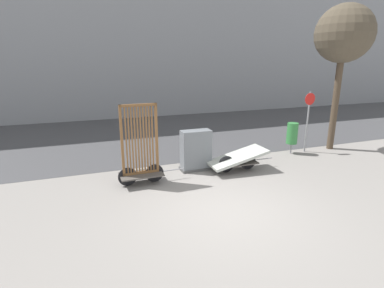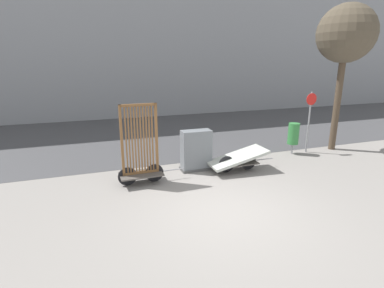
{
  "view_description": "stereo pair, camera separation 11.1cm",
  "coord_description": "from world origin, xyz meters",
  "px_view_note": "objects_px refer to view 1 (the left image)",
  "views": [
    {
      "loc": [
        -2.92,
        -5.7,
        3.42
      ],
      "look_at": [
        0.0,
        2.33,
        1.04
      ],
      "focal_mm": 28.0,
      "sensor_mm": 36.0,
      "label": 1
    },
    {
      "loc": [
        -2.82,
        -5.74,
        3.42
      ],
      "look_at": [
        0.0,
        2.33,
        1.04
      ],
      "focal_mm": 28.0,
      "sensor_mm": 36.0,
      "label": 2
    }
  ],
  "objects_px": {
    "sign_post": "(308,115)",
    "bike_cart_with_mattress": "(238,159)",
    "street_tree": "(344,35)",
    "bike_cart_with_bedframe": "(141,156)",
    "utility_cabinet": "(196,152)",
    "trash_bin": "(292,133)"
  },
  "relations": [
    {
      "from": "bike_cart_with_bedframe",
      "to": "trash_bin",
      "type": "xyz_separation_m",
      "value": [
        5.91,
        0.97,
        -0.06
      ]
    },
    {
      "from": "bike_cart_with_mattress",
      "to": "utility_cabinet",
      "type": "xyz_separation_m",
      "value": [
        -1.22,
        0.55,
        0.2
      ]
    },
    {
      "from": "bike_cart_with_bedframe",
      "to": "utility_cabinet",
      "type": "distance_m",
      "value": 1.97
    },
    {
      "from": "bike_cart_with_mattress",
      "to": "utility_cabinet",
      "type": "distance_m",
      "value": 1.35
    },
    {
      "from": "sign_post",
      "to": "street_tree",
      "type": "height_order",
      "value": "street_tree"
    },
    {
      "from": "sign_post",
      "to": "trash_bin",
      "type": "bearing_deg",
      "value": 179.44
    },
    {
      "from": "bike_cart_with_bedframe",
      "to": "bike_cart_with_mattress",
      "type": "xyz_separation_m",
      "value": [
        3.09,
        -0.0,
        -0.43
      ]
    },
    {
      "from": "utility_cabinet",
      "to": "street_tree",
      "type": "xyz_separation_m",
      "value": [
        5.94,
        0.42,
        3.71
      ]
    },
    {
      "from": "utility_cabinet",
      "to": "street_tree",
      "type": "height_order",
      "value": "street_tree"
    },
    {
      "from": "bike_cart_with_mattress",
      "to": "trash_bin",
      "type": "distance_m",
      "value": 3.01
    },
    {
      "from": "bike_cart_with_bedframe",
      "to": "sign_post",
      "type": "height_order",
      "value": "sign_post"
    },
    {
      "from": "trash_bin",
      "to": "street_tree",
      "type": "xyz_separation_m",
      "value": [
        1.9,
        0.0,
        3.54
      ]
    },
    {
      "from": "sign_post",
      "to": "bike_cart_with_mattress",
      "type": "bearing_deg",
      "value": -164.47
    },
    {
      "from": "street_tree",
      "to": "trash_bin",
      "type": "bearing_deg",
      "value": 180.0
    },
    {
      "from": "bike_cart_with_bedframe",
      "to": "trash_bin",
      "type": "relative_size",
      "value": 1.95
    },
    {
      "from": "trash_bin",
      "to": "sign_post",
      "type": "relative_size",
      "value": 0.51
    },
    {
      "from": "bike_cart_with_mattress",
      "to": "trash_bin",
      "type": "relative_size",
      "value": 1.89
    },
    {
      "from": "bike_cart_with_mattress",
      "to": "street_tree",
      "type": "distance_m",
      "value": 6.21
    },
    {
      "from": "bike_cart_with_mattress",
      "to": "street_tree",
      "type": "bearing_deg",
      "value": 11.89
    },
    {
      "from": "sign_post",
      "to": "street_tree",
      "type": "bearing_deg",
      "value": 0.29
    },
    {
      "from": "street_tree",
      "to": "utility_cabinet",
      "type": "bearing_deg",
      "value": -175.98
    },
    {
      "from": "bike_cart_with_mattress",
      "to": "street_tree",
      "type": "xyz_separation_m",
      "value": [
        4.73,
        0.97,
        3.91
      ]
    }
  ]
}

